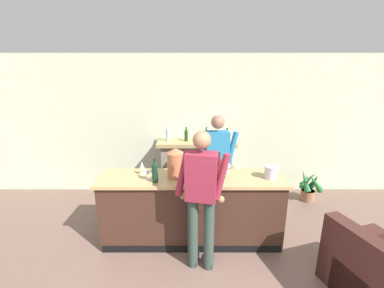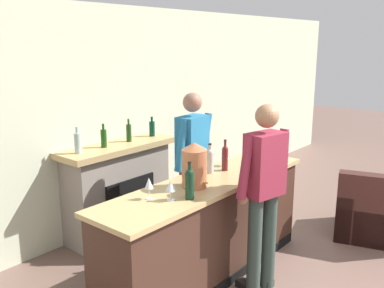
{
  "view_description": "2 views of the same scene",
  "coord_description": "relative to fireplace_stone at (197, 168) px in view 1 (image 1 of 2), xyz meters",
  "views": [
    {
      "loc": [
        -0.07,
        -1.33,
        2.43
      ],
      "look_at": [
        -0.08,
        2.51,
        1.33
      ],
      "focal_mm": 24.0,
      "sensor_mm": 36.0,
      "label": 1
    },
    {
      "loc": [
        -3.19,
        -0.43,
        2.32
      ],
      "look_at": [
        -0.05,
        2.2,
        1.34
      ],
      "focal_mm": 40.0,
      "sensor_mm": 36.0,
      "label": 2
    }
  ],
  "objects": [
    {
      "name": "wine_bottle_burgundy_dark",
      "position": [
        -0.57,
        -1.63,
        0.58
      ],
      "size": [
        0.08,
        0.08,
        0.33
      ],
      "color": "#11301E",
      "rests_on": "bar_counter"
    },
    {
      "name": "copper_dispenser",
      "position": [
        -0.31,
        -1.46,
        0.64
      ],
      "size": [
        0.24,
        0.27,
        0.42
      ],
      "color": "#B06540",
      "rests_on": "bar_counter"
    },
    {
      "name": "wine_glass_back_row",
      "position": [
        0.44,
        -1.28,
        0.55
      ],
      "size": [
        0.09,
        0.09,
        0.18
      ],
      "color": "silver",
      "rests_on": "bar_counter"
    },
    {
      "name": "fireplace_stone",
      "position": [
        0.0,
        0.0,
        0.0
      ],
      "size": [
        1.5,
        0.52,
        1.43
      ],
      "color": "gray",
      "rests_on": "ground_plane"
    },
    {
      "name": "wine_glass_near_bucket",
      "position": [
        -0.79,
        -1.36,
        0.56
      ],
      "size": [
        0.07,
        0.07,
        0.19
      ],
      "color": "silver",
      "rests_on": "bar_counter"
    },
    {
      "name": "armchair_black",
      "position": [
        1.89,
        -2.45,
        -0.3
      ],
      "size": [
        1.04,
        1.05,
        0.86
      ],
      "color": "#3C1E1A",
      "rests_on": "ground_plane"
    },
    {
      "name": "person_customer",
      "position": [
        0.03,
        -2.0,
        0.42
      ],
      "size": [
        0.65,
        0.36,
        1.79
      ],
      "color": "#304038",
      "rests_on": "ground_plane"
    },
    {
      "name": "wine_glass_front_right",
      "position": [
        -0.7,
        -1.53,
        0.55
      ],
      "size": [
        0.09,
        0.09,
        0.17
      ],
      "color": "silver",
      "rests_on": "bar_counter"
    },
    {
      "name": "wine_bottle_merlot_tall",
      "position": [
        0.3,
        -1.37,
        0.57
      ],
      "size": [
        0.07,
        0.07,
        0.33
      ],
      "color": "maroon",
      "rests_on": "bar_counter"
    },
    {
      "name": "wall_back_panel",
      "position": [
        -0.02,
        0.26,
        0.8
      ],
      "size": [
        12.0,
        0.07,
        2.75
      ],
      "color": "beige",
      "rests_on": "ground_plane"
    },
    {
      "name": "person_bartender",
      "position": [
        0.31,
        -0.92,
        0.41
      ],
      "size": [
        0.66,
        0.33,
        1.79
      ],
      "color": "black",
      "rests_on": "ground_plane"
    },
    {
      "name": "ice_bucket_steel",
      "position": [
        1.0,
        -1.49,
        0.52
      ],
      "size": [
        0.2,
        0.2,
        0.18
      ],
      "color": "silver",
      "rests_on": "bar_counter"
    },
    {
      "name": "wine_bottle_riesling_slim",
      "position": [
        0.13,
        -1.3,
        0.57
      ],
      "size": [
        0.08,
        0.08,
        0.31
      ],
      "color": "#B3B2B0",
      "rests_on": "bar_counter"
    },
    {
      "name": "potted_plant_corner",
      "position": [
        2.17,
        -0.25,
        -0.28
      ],
      "size": [
        0.48,
        0.46,
        0.64
      ],
      "color": "#8F6645",
      "rests_on": "ground_plane"
    },
    {
      "name": "bar_counter",
      "position": [
        -0.09,
        -1.45,
        -0.07
      ],
      "size": [
        2.6,
        0.65,
        1.01
      ],
      "color": "#3D251B",
      "rests_on": "ground_plane"
    }
  ]
}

